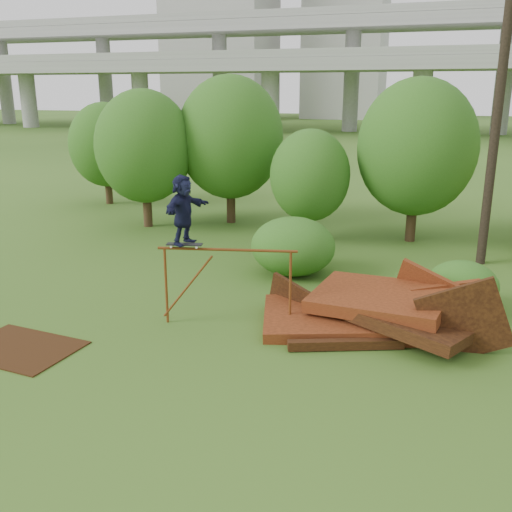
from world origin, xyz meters
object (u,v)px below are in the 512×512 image
(scrap_pile, at_px, (372,313))
(skater, at_px, (183,210))
(flat_plate, at_px, (20,348))
(utility_pole, at_px, (498,104))

(scrap_pile, height_order, skater, skater)
(flat_plate, distance_m, utility_pole, 14.36)
(flat_plate, height_order, utility_pole, utility_pole)
(skater, xyz_separation_m, utility_pole, (6.75, 7.22, 2.14))
(flat_plate, xyz_separation_m, utility_pole, (9.52, 9.61, 4.82))
(utility_pole, bearing_deg, skater, -133.08)
(skater, distance_m, utility_pole, 10.11)
(skater, bearing_deg, utility_pole, -31.55)
(scrap_pile, xyz_separation_m, flat_plate, (-6.91, -3.33, -0.39))
(scrap_pile, relative_size, utility_pole, 0.59)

